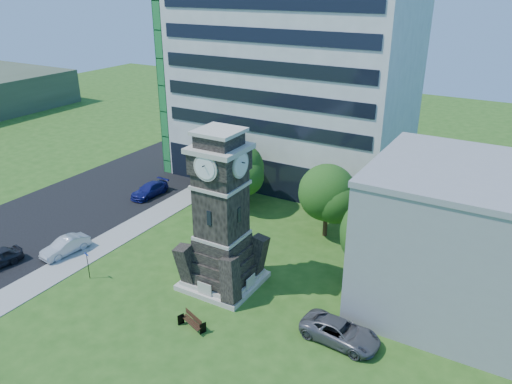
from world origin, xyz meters
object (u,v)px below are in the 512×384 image
Objects in this scene: car_street_mid at (65,246)px; park_bench at (192,321)px; clock_tower at (222,222)px; car_east_lot at (340,332)px; street_sign at (88,262)px; car_street_north at (149,190)px.

car_street_mid reaches higher than park_bench.
car_east_lot is (10.24, -1.82, -4.56)m from clock_tower.
street_sign reaches higher than park_bench.
car_street_mid is 24.36m from car_east_lot.
car_east_lot is at bearing -10.09° from clock_tower.
street_sign is (-10.59, 0.79, 0.91)m from park_bench.
car_east_lot reaches higher than park_bench.
street_sign is (4.70, -1.72, 0.75)m from car_street_mid.
car_street_north is at bearing 148.29° from clock_tower.
clock_tower is 19.62m from car_street_north.
clock_tower is 6.28× the size of park_bench.
clock_tower reaches higher than car_east_lot.
park_bench is at bearing -2.73° from car_street_mid.
car_street_north is 29.00m from car_east_lot.
car_street_mid is 5.06m from street_sign.
street_sign reaches higher than car_street_north.
street_sign is (6.84, -14.77, 0.76)m from car_street_north.
park_bench is at bearing 116.94° from car_east_lot.
car_street_north is at bearing 127.08° from street_sign.
clock_tower is at bearing 122.87° from park_bench.
clock_tower is at bearing 39.05° from street_sign.
clock_tower is 15.12m from car_street_mid.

